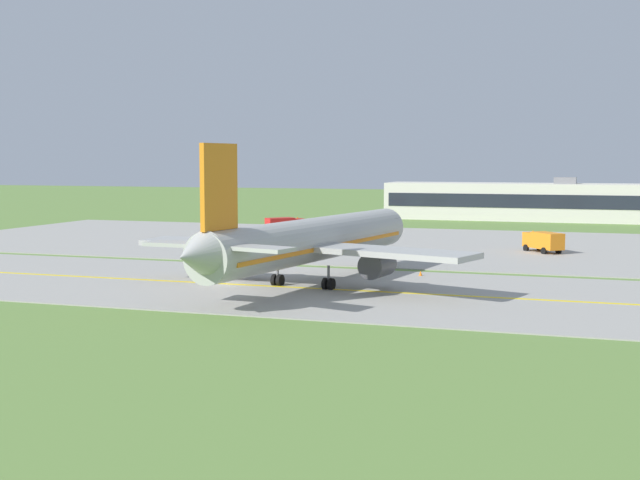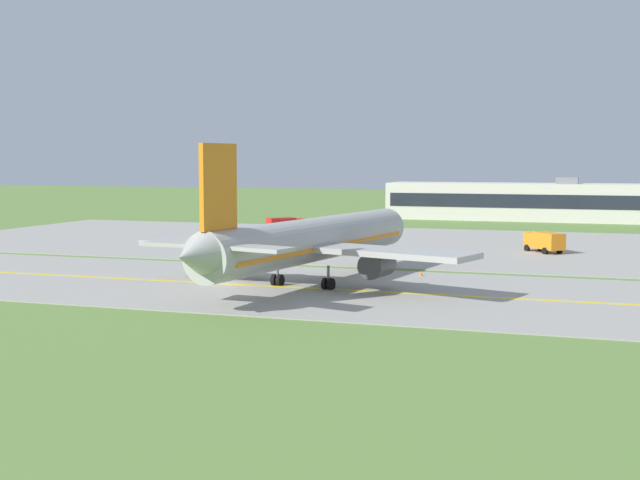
% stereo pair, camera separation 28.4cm
% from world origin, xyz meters
% --- Properties ---
extents(ground_plane, '(500.00, 500.00, 0.00)m').
position_xyz_m(ground_plane, '(0.00, 0.00, 0.00)').
color(ground_plane, olive).
extents(taxiway_strip, '(240.00, 28.00, 0.10)m').
position_xyz_m(taxiway_strip, '(0.00, 0.00, 0.05)').
color(taxiway_strip, '#9E9B93').
rests_on(taxiway_strip, ground).
extents(apron_pad, '(140.00, 52.00, 0.10)m').
position_xyz_m(apron_pad, '(10.00, 42.00, 0.05)').
color(apron_pad, '#9E9B93').
rests_on(apron_pad, ground).
extents(taxiway_centreline, '(220.00, 0.60, 0.01)m').
position_xyz_m(taxiway_centreline, '(0.00, 0.00, 0.11)').
color(taxiway_centreline, yellow).
rests_on(taxiway_centreline, taxiway_strip).
extents(airplane_lead, '(32.20, 39.57, 12.70)m').
position_xyz_m(airplane_lead, '(7.79, 1.82, 4.13)').
color(airplane_lead, '#ADADA8').
rests_on(airplane_lead, ground).
extents(service_truck_baggage, '(6.29, 3.29, 2.60)m').
position_xyz_m(service_truck_baggage, '(-7.14, 41.08, 1.53)').
color(service_truck_baggage, yellow).
rests_on(service_truck_baggage, ground).
extents(service_truck_fuel, '(5.63, 5.76, 2.60)m').
position_xyz_m(service_truck_fuel, '(-13.35, 50.93, 1.53)').
color(service_truck_fuel, red).
rests_on(service_truck_fuel, ground).
extents(service_truck_catering, '(5.36, 5.96, 2.60)m').
position_xyz_m(service_truck_catering, '(26.11, 36.75, 1.53)').
color(service_truck_catering, orange).
rests_on(service_truck_catering, ground).
extents(terminal_building, '(48.03, 10.68, 8.21)m').
position_xyz_m(terminal_building, '(16.72, 94.66, 3.53)').
color(terminal_building, beige).
rests_on(terminal_building, ground).
extents(traffic_cone_mid_edge, '(0.44, 0.44, 0.60)m').
position_xyz_m(traffic_cone_mid_edge, '(16.06, 11.06, 0.30)').
color(traffic_cone_mid_edge, orange).
rests_on(traffic_cone_mid_edge, ground).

